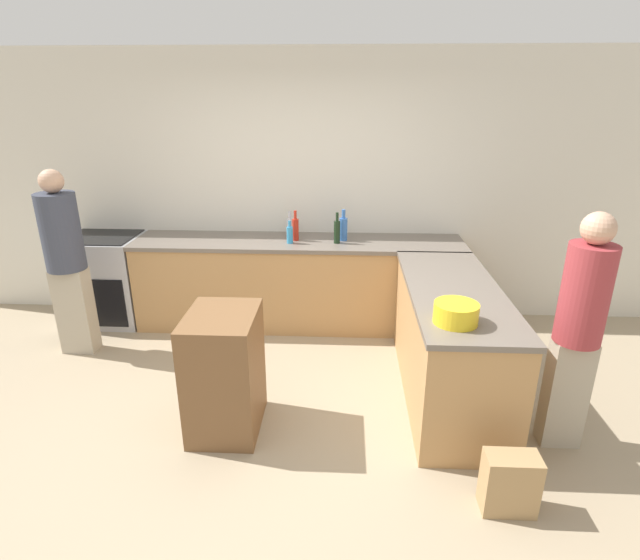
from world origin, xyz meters
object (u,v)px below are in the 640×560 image
at_px(water_bottle_blue, 343,228).
at_px(paper_bag, 510,483).
at_px(island_table, 225,372).
at_px(mixing_bowl, 456,313).
at_px(hot_sauce_bottle, 296,229).
at_px(wine_bottle_dark, 337,231).
at_px(person_by_range, 66,257).
at_px(dish_soap_bottle, 290,234).
at_px(person_at_peninsula, 579,325).
at_px(range_oven, 108,279).
at_px(vinegar_bottle_clear, 290,227).

relative_size(water_bottle_blue, paper_bag, 0.84).
relative_size(island_table, paper_bag, 2.38).
height_order(mixing_bowl, hot_sauce_bottle, hot_sauce_bottle).
xyz_separation_m(island_table, wine_bottle_dark, (0.75, 1.68, 0.58)).
relative_size(mixing_bowl, person_by_range, 0.17).
relative_size(mixing_bowl, dish_soap_bottle, 1.27).
bearing_deg(person_at_peninsula, mixing_bowl, -178.50).
xyz_separation_m(hot_sauce_bottle, water_bottle_blue, (0.47, 0.02, 0.00)).
relative_size(island_table, hot_sauce_bottle, 2.96).
bearing_deg(person_at_peninsula, island_table, 178.53).
bearing_deg(water_bottle_blue, person_at_peninsula, -50.63).
relative_size(range_oven, paper_bag, 2.46).
distance_m(person_by_range, person_at_peninsula, 4.11).
relative_size(water_bottle_blue, person_by_range, 0.18).
height_order(vinegar_bottle_clear, water_bottle_blue, water_bottle_blue).
height_order(mixing_bowl, dish_soap_bottle, dish_soap_bottle).
xyz_separation_m(dish_soap_bottle, hot_sauce_bottle, (0.05, 0.11, 0.03)).
height_order(wine_bottle_dark, person_at_peninsula, person_at_peninsula).
xyz_separation_m(range_oven, dish_soap_bottle, (1.94, -0.10, 0.54)).
relative_size(dish_soap_bottle, wine_bottle_dark, 0.74).
bearing_deg(hot_sauce_bottle, paper_bag, -59.36).
bearing_deg(vinegar_bottle_clear, mixing_bowl, -56.96).
height_order(island_table, person_at_peninsula, person_at_peninsula).
bearing_deg(paper_bag, range_oven, 144.53).
xyz_separation_m(person_by_range, paper_bag, (3.43, -1.75, -0.73)).
height_order(range_oven, wine_bottle_dark, wine_bottle_dark).
bearing_deg(mixing_bowl, water_bottle_blue, 111.33).
bearing_deg(water_bottle_blue, mixing_bowl, -68.67).
xyz_separation_m(mixing_bowl, vinegar_bottle_clear, (-1.27, 1.95, 0.04)).
distance_m(range_oven, person_at_peninsula, 4.39).
bearing_deg(range_oven, wine_bottle_dark, -1.74).
height_order(island_table, paper_bag, island_table).
bearing_deg(island_table, person_at_peninsula, -1.47).
bearing_deg(person_by_range, hot_sauce_bottle, 19.59).
bearing_deg(island_table, wine_bottle_dark, 66.02).
bearing_deg(water_bottle_blue, hot_sauce_bottle, -177.61).
distance_m(mixing_bowl, hot_sauce_bottle, 2.20).
height_order(range_oven, vinegar_bottle_clear, vinegar_bottle_clear).
xyz_separation_m(person_by_range, person_at_peninsula, (3.95, -1.12, -0.02)).
distance_m(range_oven, vinegar_bottle_clear, 2.00).
bearing_deg(mixing_bowl, range_oven, 150.00).
bearing_deg(hot_sauce_bottle, person_at_peninsula, -42.57).
bearing_deg(person_at_peninsula, dish_soap_bottle, 139.78).
bearing_deg(wine_bottle_dark, person_at_peninsula, -47.96).
bearing_deg(island_table, range_oven, 133.13).
distance_m(wine_bottle_dark, person_by_range, 2.46).
relative_size(wine_bottle_dark, person_by_range, 0.18).
bearing_deg(dish_soap_bottle, vinegar_bottle_clear, 95.98).
bearing_deg(wine_bottle_dark, person_by_range, -165.34).
height_order(person_at_peninsula, paper_bag, person_at_peninsula).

